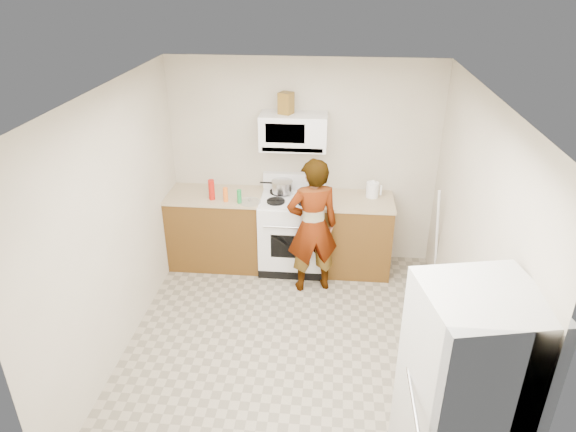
# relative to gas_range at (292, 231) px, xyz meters

# --- Properties ---
(floor) EXTENTS (3.60, 3.60, 0.00)m
(floor) POSITION_rel_gas_range_xyz_m (0.10, -1.48, -0.49)
(floor) COLOR gray
(floor) RESTS_ON ground
(back_wall) EXTENTS (3.20, 0.02, 2.50)m
(back_wall) POSITION_rel_gas_range_xyz_m (0.10, 0.31, 0.76)
(back_wall) COLOR beige
(back_wall) RESTS_ON floor
(right_wall) EXTENTS (0.02, 3.60, 2.50)m
(right_wall) POSITION_rel_gas_range_xyz_m (1.69, -1.48, 0.76)
(right_wall) COLOR beige
(right_wall) RESTS_ON floor
(cabinet_left) EXTENTS (1.12, 0.62, 0.90)m
(cabinet_left) POSITION_rel_gas_range_xyz_m (-0.94, 0.01, -0.04)
(cabinet_left) COLOR #593615
(cabinet_left) RESTS_ON floor
(counter_left) EXTENTS (1.14, 0.64, 0.03)m
(counter_left) POSITION_rel_gas_range_xyz_m (-0.94, 0.01, 0.43)
(counter_left) COLOR tan
(counter_left) RESTS_ON cabinet_left
(cabinet_right) EXTENTS (0.80, 0.62, 0.90)m
(cabinet_right) POSITION_rel_gas_range_xyz_m (0.78, 0.01, -0.04)
(cabinet_right) COLOR #593615
(cabinet_right) RESTS_ON floor
(counter_right) EXTENTS (0.82, 0.64, 0.03)m
(counter_right) POSITION_rel_gas_range_xyz_m (0.78, 0.01, 0.43)
(counter_right) COLOR tan
(counter_right) RESTS_ON cabinet_right
(gas_range) EXTENTS (0.76, 0.65, 1.13)m
(gas_range) POSITION_rel_gas_range_xyz_m (0.00, 0.00, 0.00)
(gas_range) COLOR white
(gas_range) RESTS_ON floor
(microwave) EXTENTS (0.76, 0.38, 0.40)m
(microwave) POSITION_rel_gas_range_xyz_m (0.00, 0.13, 1.21)
(microwave) COLOR white
(microwave) RESTS_ON back_wall
(person) EXTENTS (0.66, 0.53, 1.60)m
(person) POSITION_rel_gas_range_xyz_m (0.26, -0.46, 0.31)
(person) COLOR tan
(person) RESTS_ON floor
(fridge) EXTENTS (0.83, 0.83, 1.70)m
(fridge) POSITION_rel_gas_range_xyz_m (1.38, -2.96, 0.36)
(fridge) COLOR beige
(fridge) RESTS_ON floor
(kettle) EXTENTS (0.17, 0.17, 0.18)m
(kettle) POSITION_rel_gas_range_xyz_m (0.94, 0.11, 0.54)
(kettle) COLOR white
(kettle) RESTS_ON counter_right
(jug) EXTENTS (0.19, 0.19, 0.24)m
(jug) POSITION_rel_gas_range_xyz_m (-0.09, 0.13, 1.53)
(jug) COLOR brown
(jug) RESTS_ON microwave
(saucepan) EXTENTS (0.29, 0.29, 0.13)m
(saucepan) POSITION_rel_gas_range_xyz_m (-0.13, 0.11, 0.54)
(saucepan) COLOR #BDBDC2
(saucepan) RESTS_ON gas_range
(tray) EXTENTS (0.26, 0.17, 0.05)m
(tray) POSITION_rel_gas_range_xyz_m (0.12, -0.07, 0.47)
(tray) COLOR white
(tray) RESTS_ON gas_range
(bottle_spray) EXTENTS (0.09, 0.09, 0.24)m
(bottle_spray) POSITION_rel_gas_range_xyz_m (-0.93, -0.14, 0.57)
(bottle_spray) COLOR red
(bottle_spray) RESTS_ON counter_left
(bottle_hot_sauce) EXTENTS (0.06, 0.06, 0.17)m
(bottle_hot_sauce) POSITION_rel_gas_range_xyz_m (-0.76, -0.18, 0.53)
(bottle_hot_sauce) COLOR orange
(bottle_hot_sauce) RESTS_ON counter_left
(bottle_green_cap) EXTENTS (0.06, 0.06, 0.16)m
(bottle_green_cap) POSITION_rel_gas_range_xyz_m (-0.59, -0.22, 0.53)
(bottle_green_cap) COLOR #198A3A
(bottle_green_cap) RESTS_ON counter_left
(pot_lid) EXTENTS (0.27, 0.27, 0.01)m
(pot_lid) POSITION_rel_gas_range_xyz_m (-0.48, -0.19, 0.46)
(pot_lid) COLOR white
(pot_lid) RESTS_ON counter_left
(broom) EXTENTS (0.17, 0.24, 1.25)m
(broom) POSITION_rel_gas_range_xyz_m (1.66, -0.30, 0.15)
(broom) COLOR white
(broom) RESTS_ON floor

